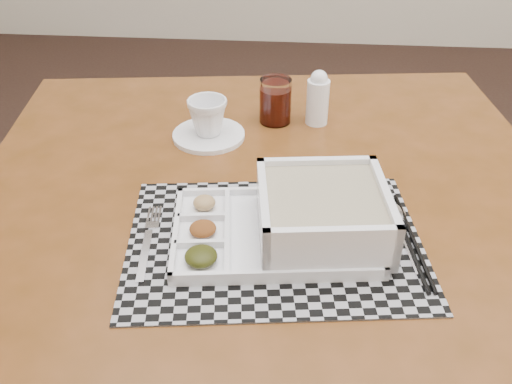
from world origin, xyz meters
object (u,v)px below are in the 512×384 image
Objects in this scene: dining_table at (269,234)px; creamer_bottle at (318,98)px; cup at (208,117)px; juice_glass at (275,102)px; serving_tray at (309,220)px.

dining_table is 9.94× the size of creamer_bottle.
juice_glass is (0.13, 0.08, -0.00)m from cup.
creamer_bottle is at bearing 0.65° from juice_glass.
cup is 0.24m from creamer_bottle.
juice_glass reaches higher than serving_tray.
cup is at bearing 123.42° from serving_tray.
juice_glass is 0.09m from creamer_bottle.
creamer_bottle is at bearing 38.94° from cup.
dining_table is 3.36× the size of serving_tray.
juice_glass reaches higher than cup.
cup is (-0.14, 0.21, 0.13)m from dining_table.
juice_glass is at bearing 91.16° from dining_table.
juice_glass is 0.81× the size of creamer_bottle.
serving_tray is at bearing -79.37° from juice_glass.
dining_table is at bearing 122.43° from serving_tray.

